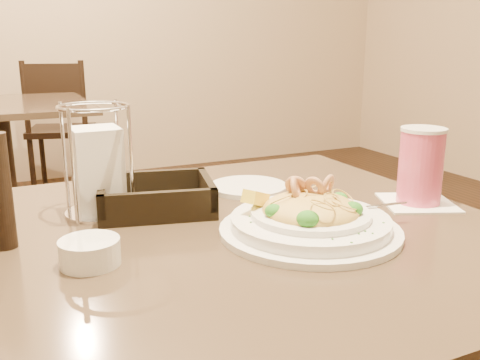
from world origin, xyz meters
name	(u,v)px	position (x,y,z in m)	size (l,w,h in m)	color
main_table	(245,346)	(0.00, 0.00, 0.51)	(0.90, 0.90, 0.75)	black
background_table	(1,150)	(-0.34, 2.17, 0.51)	(0.91, 0.91, 0.75)	black
dining_chair_far	(60,125)	(0.06, 2.98, 0.50)	(0.52, 0.52, 0.93)	black
pasta_bowl	(310,218)	(0.08, -0.08, 0.78)	(0.34, 0.31, 0.10)	white
drink_glass	(421,167)	(0.37, -0.03, 0.82)	(0.18, 0.18, 0.15)	white
bread_basket	(156,200)	(-0.11, 0.16, 0.77)	(0.25, 0.22, 0.06)	black
napkin_caddy	(98,168)	(-0.21, 0.18, 0.84)	(0.13, 0.13, 0.21)	silver
side_plate	(248,187)	(0.11, 0.21, 0.75)	(0.17, 0.17, 0.01)	white
butter_ramekin	(90,252)	(-0.27, -0.05, 0.77)	(0.09, 0.09, 0.04)	white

